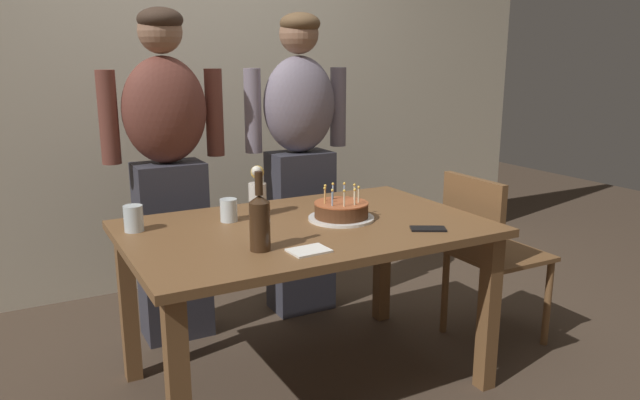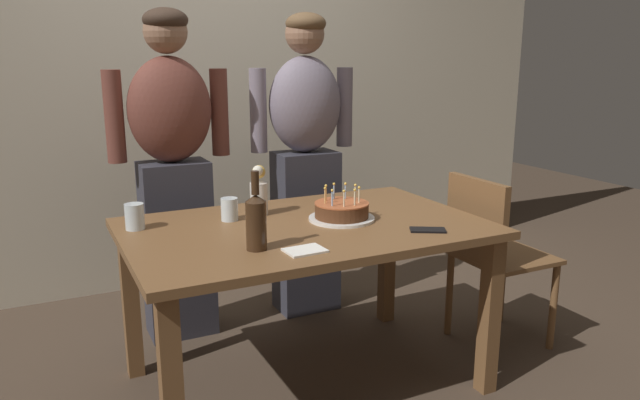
# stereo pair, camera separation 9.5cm
# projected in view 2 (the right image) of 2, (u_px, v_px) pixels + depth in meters

# --- Properties ---
(ground_plane) EXTENTS (10.00, 10.00, 0.00)m
(ground_plane) POSITION_uv_depth(u_px,v_px,m) (306.00, 381.00, 2.72)
(ground_plane) COLOR #47382B
(back_wall) EXTENTS (5.20, 0.10, 2.60)m
(back_wall) POSITION_uv_depth(u_px,v_px,m) (201.00, 78.00, 3.77)
(back_wall) COLOR beige
(back_wall) RESTS_ON ground_plane
(dining_table) EXTENTS (1.50, 0.96, 0.74)m
(dining_table) POSITION_uv_depth(u_px,v_px,m) (305.00, 246.00, 2.57)
(dining_table) COLOR brown
(dining_table) RESTS_ON ground_plane
(birthday_cake) EXTENTS (0.29, 0.29, 0.15)m
(birthday_cake) POSITION_uv_depth(u_px,v_px,m) (342.00, 211.00, 2.61)
(birthday_cake) COLOR white
(birthday_cake) RESTS_ON dining_table
(water_glass_near) EXTENTS (0.07, 0.07, 0.10)m
(water_glass_near) POSITION_uv_depth(u_px,v_px,m) (229.00, 209.00, 2.60)
(water_glass_near) COLOR silver
(water_glass_near) RESTS_ON dining_table
(water_glass_far) EXTENTS (0.08, 0.08, 0.11)m
(water_glass_far) POSITION_uv_depth(u_px,v_px,m) (135.00, 217.00, 2.47)
(water_glass_far) COLOR silver
(water_glass_far) RESTS_ON dining_table
(wine_bottle) EXTENTS (0.08, 0.08, 0.30)m
(wine_bottle) POSITION_uv_depth(u_px,v_px,m) (256.00, 220.00, 2.19)
(wine_bottle) COLOR #382314
(wine_bottle) RESTS_ON dining_table
(cell_phone) EXTENTS (0.16, 0.13, 0.01)m
(cell_phone) POSITION_uv_depth(u_px,v_px,m) (428.00, 230.00, 2.45)
(cell_phone) COLOR black
(cell_phone) RESTS_ON dining_table
(napkin_stack) EXTENTS (0.15, 0.12, 0.01)m
(napkin_stack) POSITION_uv_depth(u_px,v_px,m) (305.00, 250.00, 2.20)
(napkin_stack) COLOR white
(napkin_stack) RESTS_ON dining_table
(flower_vase) EXTENTS (0.08, 0.08, 0.23)m
(flower_vase) POSITION_uv_depth(u_px,v_px,m) (259.00, 192.00, 2.68)
(flower_vase) COLOR silver
(flower_vase) RESTS_ON dining_table
(person_man_bearded) EXTENTS (0.61, 0.27, 1.66)m
(person_man_bearded) POSITION_uv_depth(u_px,v_px,m) (173.00, 171.00, 3.01)
(person_man_bearded) COLOR #33333D
(person_man_bearded) RESTS_ON ground_plane
(person_woman_cardigan) EXTENTS (0.61, 0.27, 1.66)m
(person_woman_cardigan) POSITION_uv_depth(u_px,v_px,m) (305.00, 160.00, 3.33)
(person_woman_cardigan) COLOR #33333D
(person_woman_cardigan) RESTS_ON ground_plane
(dining_chair) EXTENTS (0.42, 0.42, 0.87)m
(dining_chair) POSITION_uv_depth(u_px,v_px,m) (490.00, 248.00, 2.95)
(dining_chair) COLOR brown
(dining_chair) RESTS_ON ground_plane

